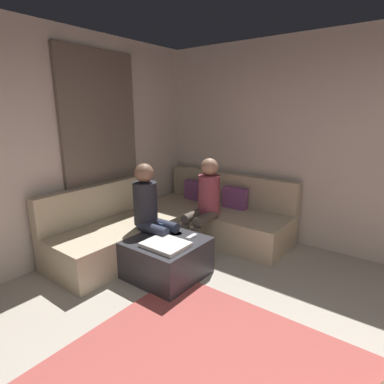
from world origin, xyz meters
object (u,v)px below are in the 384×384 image
(coffee_mug, at_px, (162,227))
(game_remote, at_px, (192,237))
(person_on_couch_side, at_px, (152,211))
(person_on_couch_back, at_px, (205,201))
(ottoman, at_px, (167,258))
(sectional_couch, at_px, (177,223))

(coffee_mug, distance_m, game_remote, 0.40)
(person_on_couch_side, bearing_deg, person_on_couch_back, 157.94)
(ottoman, xyz_separation_m, person_on_couch_back, (-0.05, 0.80, 0.45))
(ottoman, distance_m, coffee_mug, 0.38)
(coffee_mug, relative_size, game_remote, 0.63)
(game_remote, bearing_deg, coffee_mug, -174.29)
(coffee_mug, relative_size, person_on_couch_side, 0.08)
(ottoman, height_order, game_remote, game_remote)
(coffee_mug, bearing_deg, game_remote, 5.71)
(game_remote, relative_size, person_on_couch_back, 0.12)
(person_on_couch_back, bearing_deg, coffee_mug, 75.12)
(person_on_couch_back, relative_size, person_on_couch_side, 1.00)
(coffee_mug, xyz_separation_m, person_on_couch_back, (0.17, 0.62, 0.19))
(game_remote, height_order, person_on_couch_back, person_on_couch_back)
(coffee_mug, distance_m, person_on_couch_side, 0.23)
(coffee_mug, bearing_deg, person_on_couch_side, -152.18)
(ottoman, bearing_deg, sectional_couch, 122.63)
(game_remote, bearing_deg, person_on_couch_side, -169.11)
(sectional_couch, distance_m, person_on_couch_side, 0.74)
(ottoman, height_order, person_on_couch_back, person_on_couch_back)
(sectional_couch, relative_size, ottoman, 3.36)
(person_on_couch_back, xyz_separation_m, person_on_couch_side, (-0.28, -0.68, 0.00))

